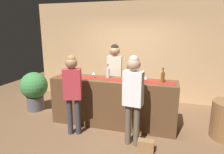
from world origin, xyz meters
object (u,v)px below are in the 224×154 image
(customer_browsing, at_px, (73,87))
(handbag, at_px, (146,146))
(customer_sipping, at_px, (133,92))
(wine_bottle_green, at_px, (128,76))
(wine_bottle_amber, at_px, (163,77))
(bartender, at_px, (115,71))
(wine_bottle_clear, at_px, (108,73))
(potted_plant_tall, at_px, (34,88))
(wine_glass_mid_counter, at_px, (145,78))
(wine_glass_near_customer, at_px, (94,73))

(customer_browsing, xyz_separation_m, handbag, (1.48, -0.23, -0.89))
(customer_sipping, bearing_deg, wine_bottle_green, 116.89)
(wine_bottle_amber, height_order, bartender, bartender)
(wine_bottle_clear, relative_size, handbag, 1.08)
(wine_bottle_amber, height_order, potted_plant_tall, wine_bottle_amber)
(bartender, bearing_deg, customer_browsing, 59.99)
(wine_bottle_clear, height_order, bartender, bartender)
(wine_bottle_clear, relative_size, wine_glass_mid_counter, 2.10)
(wine_bottle_clear, distance_m, customer_browsing, 0.89)
(wine_bottle_amber, xyz_separation_m, wine_bottle_green, (-0.71, -0.06, 0.00))
(wine_bottle_green, relative_size, wine_bottle_clear, 1.00)
(wine_glass_mid_counter, bearing_deg, potted_plant_tall, 172.94)
(customer_sipping, relative_size, handbag, 5.97)
(wine_bottle_clear, relative_size, potted_plant_tall, 0.30)
(potted_plant_tall, height_order, handbag, potted_plant_tall)
(wine_glass_near_customer, relative_size, customer_browsing, 0.09)
(handbag, bearing_deg, wine_bottle_amber, 77.14)
(wine_bottle_green, relative_size, customer_browsing, 0.19)
(wine_bottle_clear, xyz_separation_m, handbag, (0.98, -0.94, -1.05))
(wine_glass_near_customer, distance_m, potted_plant_tall, 1.88)
(wine_bottle_amber, distance_m, wine_glass_mid_counter, 0.36)
(handbag, bearing_deg, wine_bottle_clear, 136.06)
(wine_glass_mid_counter, xyz_separation_m, handbag, (0.14, -0.74, -1.05))
(wine_bottle_amber, distance_m, handbag, 1.38)
(wine_glass_near_customer, bearing_deg, customer_browsing, -108.49)
(wine_bottle_amber, height_order, handbag, wine_bottle_amber)
(wine_bottle_green, distance_m, potted_plant_tall, 2.62)
(wine_glass_near_customer, distance_m, bartender, 0.66)
(wine_glass_near_customer, height_order, handbag, wine_glass_near_customer)
(customer_sipping, relative_size, potted_plant_tall, 1.64)
(wine_bottle_amber, xyz_separation_m, customer_sipping, (-0.47, -0.71, -0.13))
(bartender, distance_m, customer_browsing, 1.31)
(customer_sipping, bearing_deg, wine_glass_near_customer, 152.58)
(wine_glass_mid_counter, distance_m, customer_sipping, 0.61)
(wine_glass_near_customer, relative_size, customer_sipping, 0.09)
(wine_bottle_green, bearing_deg, potted_plant_tall, 173.56)
(wine_bottle_green, bearing_deg, wine_glass_near_customer, 176.94)
(wine_bottle_green, distance_m, wine_glass_mid_counter, 0.38)
(wine_bottle_amber, distance_m, bartender, 1.29)
(wine_bottle_green, height_order, potted_plant_tall, wine_bottle_green)
(wine_bottle_amber, distance_m, customer_sipping, 0.86)
(wine_glass_near_customer, bearing_deg, potted_plant_tall, 172.11)
(wine_bottle_green, bearing_deg, customer_browsing, -149.36)
(handbag, bearing_deg, customer_browsing, 171.13)
(wine_glass_near_customer, height_order, customer_browsing, customer_browsing)
(wine_bottle_clear, bearing_deg, wine_glass_near_customer, -163.32)
(wine_bottle_green, xyz_separation_m, customer_browsing, (-0.98, -0.58, -0.17))
(wine_glass_near_customer, distance_m, wine_glass_mid_counter, 1.15)
(bartender, bearing_deg, wine_glass_mid_counter, 133.54)
(wine_bottle_clear, relative_size, customer_browsing, 0.19)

